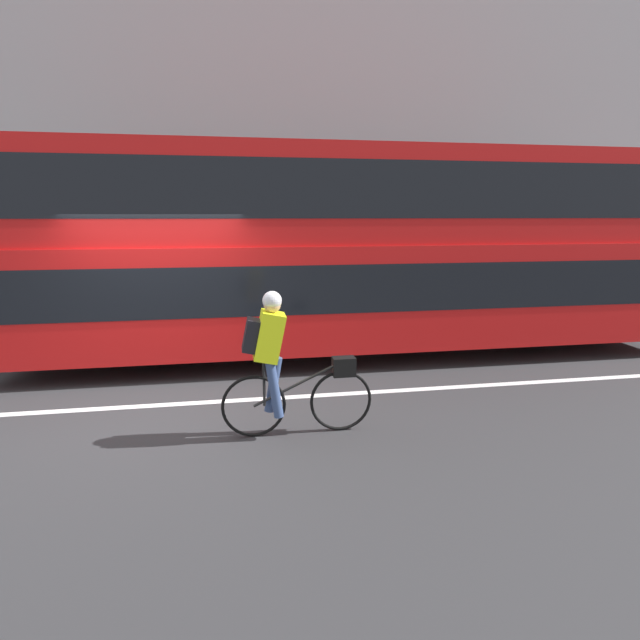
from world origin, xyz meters
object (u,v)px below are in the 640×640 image
trash_bin (98,296)px  street_sign_post (356,256)px  bus (356,244)px  cyclist_on_bike (282,360)px

trash_bin → street_sign_post: street_sign_post is taller
bus → cyclist_on_bike: (-1.65, -3.31, -1.09)m
trash_bin → bus: bearing=-33.5°
cyclist_on_bike → trash_bin: (-3.65, 6.83, -0.27)m
cyclist_on_bike → trash_bin: bearing=118.1°
bus → street_sign_post: size_ratio=4.73×
bus → cyclist_on_bike: 3.86m
bus → street_sign_post: bus is taller
cyclist_on_bike → bus: bearing=63.6°
bus → trash_bin: (-5.30, 3.51, -1.36)m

